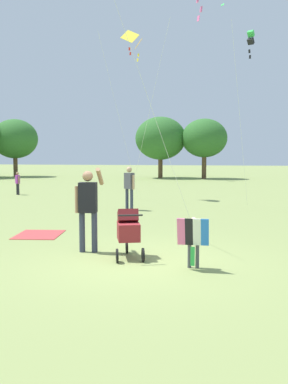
{
  "coord_description": "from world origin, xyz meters",
  "views": [
    {
      "loc": [
        1.41,
        -8.79,
        2.23
      ],
      "look_at": [
        -0.02,
        1.21,
        1.3
      ],
      "focal_mm": 42.27,
      "sensor_mm": 36.0,
      "label": 1
    }
  ],
  "objects_px": {
    "kite_green_novelty": "(132,44)",
    "kite_blue_high": "(137,53)",
    "person_adult_flyer": "(88,203)",
    "child_with_butterfly_kite": "(193,237)",
    "person_couple_left": "(18,181)",
    "picnic_blanket": "(39,235)",
    "stroller": "(128,229)",
    "person_red_shirt": "(129,185)",
    "kite_orange_delta": "(251,40)"
  },
  "relations": [
    {
      "from": "kite_green_novelty",
      "to": "kite_blue_high",
      "type": "relative_size",
      "value": 1.06
    },
    {
      "from": "person_adult_flyer",
      "to": "child_with_butterfly_kite",
      "type": "bearing_deg",
      "value": -24.81
    },
    {
      "from": "person_couple_left",
      "to": "picnic_blanket",
      "type": "xyz_separation_m",
      "value": [
        5.1,
        -10.27,
        -0.67
      ]
    },
    {
      "from": "person_adult_flyer",
      "to": "picnic_blanket",
      "type": "relative_size",
      "value": 1.38
    },
    {
      "from": "stroller",
      "to": "person_red_shirt",
      "type": "xyz_separation_m",
      "value": [
        -1.3,
        7.45,
        0.35
      ]
    },
    {
      "from": "child_with_butterfly_kite",
      "to": "picnic_blanket",
      "type": "bearing_deg",
      "value": 145.6
    },
    {
      "from": "kite_blue_high",
      "to": "person_red_shirt",
      "type": "xyz_separation_m",
      "value": [
        0.33,
        -3.86,
        -5.64
      ]
    },
    {
      "from": "stroller",
      "to": "kite_green_novelty",
      "type": "distance_m",
      "value": 13.49
    },
    {
      "from": "child_with_butterfly_kite",
      "to": "kite_green_novelty",
      "type": "relative_size",
      "value": 0.13
    },
    {
      "from": "kite_orange_delta",
      "to": "person_red_shirt",
      "type": "xyz_separation_m",
      "value": [
        -4.51,
        -2.2,
        -5.65
      ]
    },
    {
      "from": "person_adult_flyer",
      "to": "person_red_shirt",
      "type": "height_order",
      "value": "person_adult_flyer"
    },
    {
      "from": "person_adult_flyer",
      "to": "person_couple_left",
      "type": "height_order",
      "value": "person_adult_flyer"
    },
    {
      "from": "person_adult_flyer",
      "to": "kite_green_novelty",
      "type": "relative_size",
      "value": 0.24
    },
    {
      "from": "kite_orange_delta",
      "to": "child_with_butterfly_kite",
      "type": "bearing_deg",
      "value": -100.1
    },
    {
      "from": "kite_orange_delta",
      "to": "kite_blue_high",
      "type": "bearing_deg",
      "value": 161.09
    },
    {
      "from": "stroller",
      "to": "person_couple_left",
      "type": "relative_size",
      "value": 0.97
    },
    {
      "from": "stroller",
      "to": "person_adult_flyer",
      "type": "bearing_deg",
      "value": 157.75
    },
    {
      "from": "picnic_blanket",
      "to": "person_red_shirt",
      "type": "bearing_deg",
      "value": 74.14
    },
    {
      "from": "child_with_butterfly_kite",
      "to": "kite_green_novelty",
      "type": "height_order",
      "value": "kite_green_novelty"
    },
    {
      "from": "kite_orange_delta",
      "to": "kite_blue_high",
      "type": "relative_size",
      "value": 0.95
    },
    {
      "from": "child_with_butterfly_kite",
      "to": "picnic_blanket",
      "type": "xyz_separation_m",
      "value": [
        -4.17,
        2.85,
        -0.6
      ]
    },
    {
      "from": "kite_orange_delta",
      "to": "person_red_shirt",
      "type": "distance_m",
      "value": 7.55
    },
    {
      "from": "kite_blue_high",
      "to": "person_couple_left",
      "type": "relative_size",
      "value": 6.35
    },
    {
      "from": "person_red_shirt",
      "to": "kite_blue_high",
      "type": "bearing_deg",
      "value": 94.94
    },
    {
      "from": "child_with_butterfly_kite",
      "to": "kite_orange_delta",
      "type": "distance_m",
      "value": 12.1
    },
    {
      "from": "child_with_butterfly_kite",
      "to": "kite_green_novelty",
      "type": "distance_m",
      "value": 14.34
    },
    {
      "from": "kite_green_novelty",
      "to": "child_with_butterfly_kite",
      "type": "bearing_deg",
      "value": -75.09
    },
    {
      "from": "person_adult_flyer",
      "to": "person_couple_left",
      "type": "relative_size",
      "value": 1.61
    },
    {
      "from": "child_with_butterfly_kite",
      "to": "person_couple_left",
      "type": "bearing_deg",
      "value": 125.23
    },
    {
      "from": "person_couple_left",
      "to": "kite_orange_delta",
      "type": "bearing_deg",
      "value": -14.06
    },
    {
      "from": "kite_green_novelty",
      "to": "person_red_shirt",
      "type": "distance_m",
      "value": 7.45
    },
    {
      "from": "person_adult_flyer",
      "to": "person_red_shirt",
      "type": "distance_m",
      "value": 7.07
    },
    {
      "from": "kite_blue_high",
      "to": "person_couple_left",
      "type": "height_order",
      "value": "kite_blue_high"
    },
    {
      "from": "kite_green_novelty",
      "to": "person_couple_left",
      "type": "distance_m",
      "value": 8.77
    },
    {
      "from": "person_red_shirt",
      "to": "picnic_blanket",
      "type": "bearing_deg",
      "value": -105.86
    },
    {
      "from": "kite_blue_high",
      "to": "child_with_butterfly_kite",
      "type": "bearing_deg",
      "value": -75.95
    },
    {
      "from": "person_red_shirt",
      "to": "person_couple_left",
      "type": "bearing_deg",
      "value": 142.93
    },
    {
      "from": "kite_orange_delta",
      "to": "picnic_blanket",
      "type": "bearing_deg",
      "value": -128.76
    },
    {
      "from": "person_adult_flyer",
      "to": "kite_orange_delta",
      "type": "distance_m",
      "value": 11.56
    },
    {
      "from": "child_with_butterfly_kite",
      "to": "person_red_shirt",
      "type": "distance_m",
      "value": 8.57
    },
    {
      "from": "person_adult_flyer",
      "to": "kite_orange_delta",
      "type": "bearing_deg",
      "value": 65.73
    },
    {
      "from": "person_couple_left",
      "to": "person_red_shirt",
      "type": "bearing_deg",
      "value": -37.07
    },
    {
      "from": "picnic_blanket",
      "to": "child_with_butterfly_kite",
      "type": "bearing_deg",
      "value": -34.4
    },
    {
      "from": "stroller",
      "to": "kite_orange_delta",
      "type": "bearing_deg",
      "value": 71.6
    },
    {
      "from": "person_couple_left",
      "to": "stroller",
      "type": "bearing_deg",
      "value": -57.58
    },
    {
      "from": "stroller",
      "to": "kite_blue_high",
      "type": "xyz_separation_m",
      "value": [
        -1.63,
        11.31,
        5.99
      ]
    },
    {
      "from": "person_red_shirt",
      "to": "person_couple_left",
      "type": "xyz_separation_m",
      "value": [
        -6.6,
        4.98,
        -0.28
      ]
    },
    {
      "from": "person_adult_flyer",
      "to": "kite_green_novelty",
      "type": "height_order",
      "value": "kite_green_novelty"
    },
    {
      "from": "stroller",
      "to": "person_red_shirt",
      "type": "distance_m",
      "value": 7.57
    },
    {
      "from": "picnic_blanket",
      "to": "kite_green_novelty",
      "type": "bearing_deg",
      "value": 84.75
    }
  ]
}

